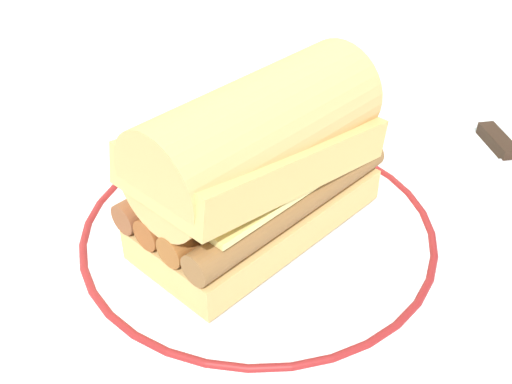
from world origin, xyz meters
TOP-DOWN VIEW (x-y plane):
  - ground_plane at (0.00, 0.00)m, footprint 1.50×1.50m
  - plate at (0.01, 0.00)m, footprint 0.29×0.29m
  - sausage_sandwich at (0.01, 0.00)m, footprint 0.21×0.14m
  - butter_knife at (0.26, -0.02)m, footprint 0.07×0.14m

SIDE VIEW (x-z plane):
  - ground_plane at x=0.00m, z-range 0.00..0.00m
  - butter_knife at x=0.26m, z-range 0.00..0.01m
  - plate at x=0.01m, z-range 0.00..0.02m
  - sausage_sandwich at x=0.01m, z-range 0.01..0.14m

